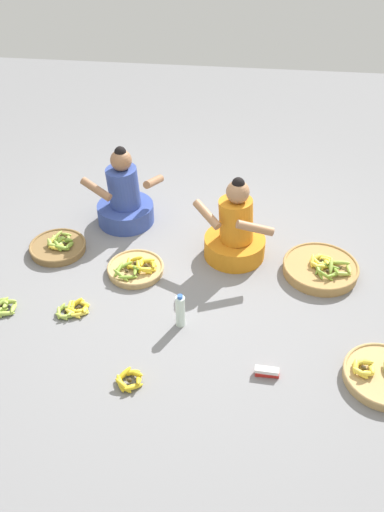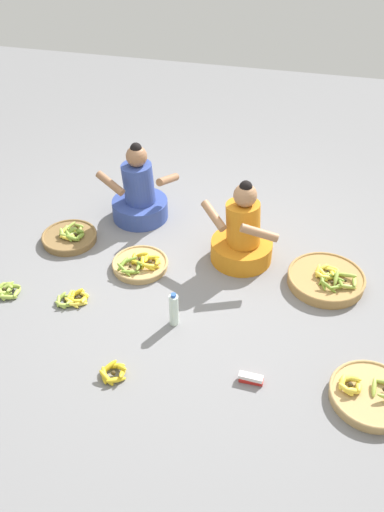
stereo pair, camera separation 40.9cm
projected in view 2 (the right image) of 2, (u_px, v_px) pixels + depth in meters
The scene contains 12 objects.
ground_plane at pixel (198, 275), 4.46m from camera, with size 10.00×10.00×0.00m, color slate.
vendor_woman_front at pixel (242, 236), 4.48m from camera, with size 0.68×0.52×0.76m.
vendor_woman_behind at pixel (139, 195), 4.98m from camera, with size 0.70×0.54×0.77m.
banana_basket_mid_right at pixel (140, 264), 4.51m from camera, with size 0.47×0.47×0.13m.
banana_basket_front_center at pixel (326, 279), 4.34m from camera, with size 0.62×0.62×0.16m.
banana_basket_mid_left at pixel (371, 395), 3.46m from camera, with size 0.54×0.54×0.14m.
banana_basket_back_left at pixel (70, 237), 4.80m from camera, with size 0.49×0.49×0.14m.
loose_bananas_back_center at pixel (113, 372), 3.62m from camera, with size 0.21×0.21×0.09m.
loose_bananas_front_right at pixel (2, 292), 4.26m from camera, with size 0.33×0.27×0.08m.
loose_bananas_front_left at pixel (74, 299), 4.19m from camera, with size 0.27×0.24×0.08m.
water_bottle at pixel (174, 310), 3.94m from camera, with size 0.07×0.07×0.29m.
packet_carton_stack at pixel (251, 379), 3.58m from camera, with size 0.16×0.06×0.06m.
Camera 2 is at (0.79, -3.31, 2.89)m, focal length 37.89 mm.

